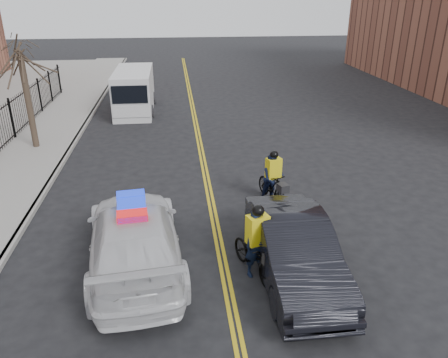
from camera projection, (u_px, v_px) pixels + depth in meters
name	position (u px, v px, depth m)	size (l,w,h in m)	color
ground	(222.00, 260.00, 12.06)	(120.00, 120.00, 0.00)	black
center_line_left	(201.00, 158.00, 19.33)	(0.10, 60.00, 0.01)	gold
center_line_right	(204.00, 157.00, 19.35)	(0.10, 60.00, 0.01)	gold
sidewalk	(26.00, 163.00, 18.53)	(3.00, 60.00, 0.15)	gray
curb	(63.00, 162.00, 18.68)	(0.20, 60.00, 0.15)	gray
street_tree	(23.00, 72.00, 18.95)	(3.20, 3.20, 4.80)	#362B20
police_cruiser	(134.00, 237.00, 11.54)	(3.02, 6.12, 1.87)	silver
dark_sedan	(295.00, 250.00, 11.03)	(1.75, 5.02, 1.65)	black
cargo_van	(134.00, 92.00, 26.12)	(2.28, 5.83, 2.44)	silver
cyclist_near	(257.00, 251.00, 11.21)	(1.35, 2.17, 2.02)	black
cyclist_far	(273.00, 182.00, 15.13)	(1.05, 1.92, 1.87)	black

